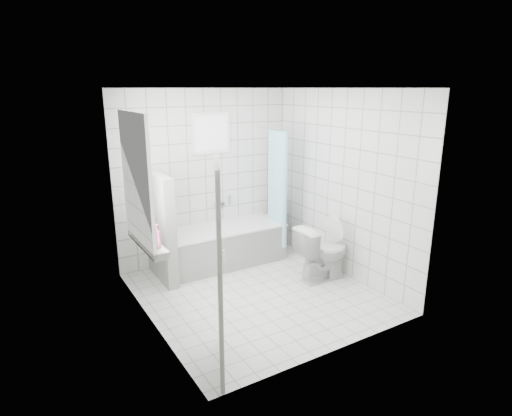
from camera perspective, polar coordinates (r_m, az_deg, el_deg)
ground at (r=5.73m, az=0.11°, el=-11.28°), size 3.00×3.00×0.00m
ceiling at (r=5.10m, az=0.12°, el=15.73°), size 3.00×3.00×0.00m
wall_back at (r=6.56m, az=-6.73°, el=4.19°), size 2.80×0.02×2.60m
wall_front at (r=4.11m, az=11.07°, el=-3.03°), size 2.80×0.02×2.60m
wall_left at (r=4.72m, az=-14.58°, el=-0.80°), size 0.02×3.00×2.60m
wall_right at (r=6.09m, az=11.46°, el=3.09°), size 0.02×3.00×2.60m
window_left at (r=4.94m, az=-15.34°, el=3.47°), size 0.01×0.90×1.40m
window_back at (r=6.46m, az=-5.93°, el=9.88°), size 0.50×0.01×0.50m
window_sill at (r=5.15m, az=-14.27°, el=-4.53°), size 0.18×1.02×0.08m
door at (r=3.94m, az=-4.91°, el=-8.30°), size 0.38×0.74×2.00m
bathtub at (r=6.55m, az=-4.33°, el=-4.96°), size 1.83×0.77×0.58m
partition_wall at (r=6.00m, az=-12.59°, el=-2.61°), size 0.15×0.85×1.50m
tiled_ledge at (r=7.32m, az=2.84°, el=-2.82°), size 0.40×0.24×0.55m
toilet at (r=6.06m, az=8.94°, el=-5.85°), size 0.77×0.45×0.78m
curtain_rod at (r=6.57m, az=2.25°, el=10.48°), size 0.02×0.80×0.02m
shower_curtain at (r=6.60m, az=2.79°, el=2.58°), size 0.14×0.48×1.78m
tub_faucet at (r=6.71m, az=-4.97°, el=0.55°), size 0.18×0.06×0.06m
sill_bottles at (r=5.07m, az=-14.15°, el=-2.97°), size 0.19×0.72×0.30m
ledge_bottles at (r=7.18m, az=2.85°, el=0.11°), size 0.17×0.19×0.27m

